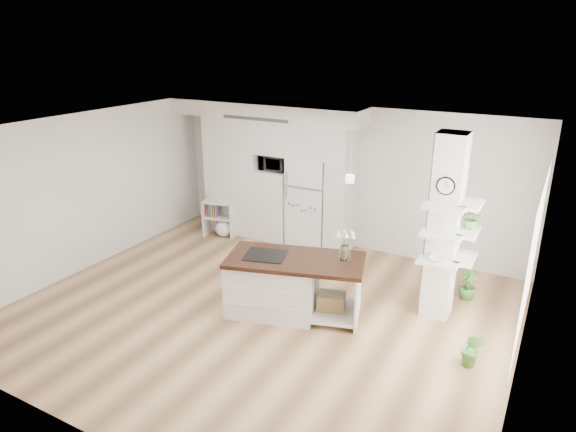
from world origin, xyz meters
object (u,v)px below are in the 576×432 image
kitchen_island (280,283)px  bookshelf (221,221)px  floor_plant_a (472,349)px  refrigerator (310,202)px

kitchen_island → bookshelf: kitchen_island is taller
floor_plant_a → refrigerator: bearing=143.8°
bookshelf → refrigerator: bearing=2.2°
kitchen_island → bookshelf: 3.27m
floor_plant_a → kitchen_island: bearing=179.1°
refrigerator → kitchen_island: (0.78, -2.54, -0.41)m
refrigerator → bookshelf: size_ratio=2.33×
bookshelf → floor_plant_a: bookshelf is taller
refrigerator → kitchen_island: 2.69m
refrigerator → kitchen_island: size_ratio=0.81×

